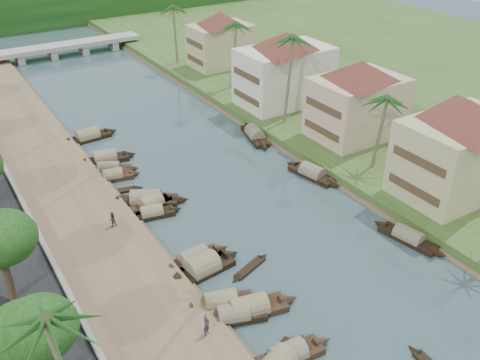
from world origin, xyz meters
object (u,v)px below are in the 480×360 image
sampan_0 (288,356)px  building_near (460,146)px  bridge (67,47)px  person_near (207,326)px

sampan_0 → building_near: bearing=22.1°
building_near → sampan_0: bearing=-163.0°
bridge → person_near: (-12.66, -77.86, -0.07)m
bridge → sampan_0: 82.88m
bridge → sampan_0: (-8.58, -82.42, -1.31)m
person_near → sampan_0: bearing=-80.0°
building_near → bridge: bearing=104.4°
sampan_0 → person_near: person_near is taller
sampan_0 → person_near: 6.24m
building_near → sampan_0: building_near is taller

